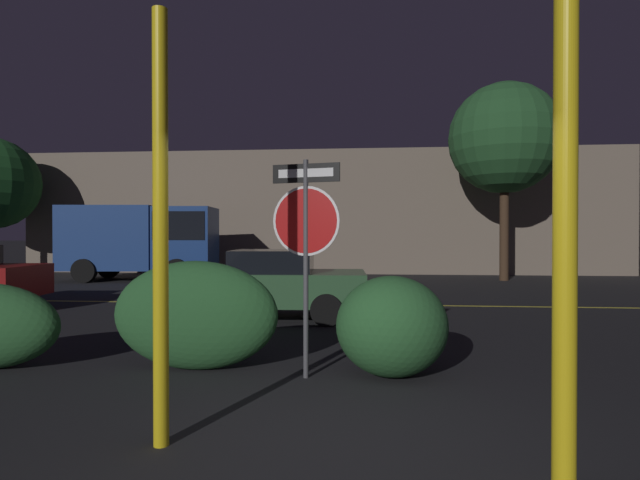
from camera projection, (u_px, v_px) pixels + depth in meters
name	position (u px, v px, depth m)	size (l,w,h in m)	color
ground_plane	(342.00, 453.00, 3.85)	(260.00, 260.00, 0.00)	black
road_center_stripe	(357.00, 305.00, 11.99)	(43.30, 0.12, 0.01)	gold
stop_sign	(306.00, 225.00, 5.85)	(0.81, 0.20, 2.57)	#4C4C51
yellow_pole_left	(161.00, 228.00, 3.96)	(0.12, 0.12, 3.48)	yellow
yellow_pole_right	(565.00, 225.00, 3.30)	(0.15, 0.15, 3.50)	yellow
hedge_bush_2	(196.00, 315.00, 6.23)	(2.09, 0.74, 1.36)	#285B2D
hedge_bush_3	(392.00, 326.00, 5.92)	(1.33, 1.15, 1.20)	#285B2D
passing_car_2	(268.00, 284.00, 10.03)	(4.09, 2.00, 1.38)	#335B38
delivery_truck	(145.00, 237.00, 18.44)	(5.56, 2.66, 2.73)	navy
tree_1	(504.00, 139.00, 18.24)	(4.03, 4.03, 7.23)	#422D1E
building_backdrop	(400.00, 213.00, 22.63)	(33.66, 3.27, 5.35)	#7A6B5B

